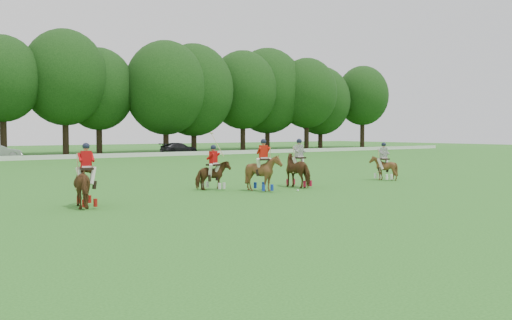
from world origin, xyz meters
TOP-DOWN VIEW (x-y plane):
  - ground at (0.00, 0.00)m, footprint 180.00×180.00m
  - tree_line at (0.26, 48.05)m, footprint 117.98×14.32m
  - boundary_rail at (0.00, 38.00)m, footprint 120.00×0.10m
  - car_right at (18.04, 42.50)m, footprint 4.53×1.91m
  - polo_red_a at (-6.69, 3.07)m, footprint 1.23×2.02m
  - polo_red_b at (0.11, 5.46)m, footprint 1.64×1.52m
  - polo_red_c at (1.67, 3.68)m, footprint 1.76×1.87m
  - polo_stripe_a at (4.19, 4.17)m, footprint 1.23×1.99m
  - polo_stripe_b at (10.48, 4.40)m, footprint 1.29×1.40m
  - polo_ball at (2.89, 2.69)m, footprint 0.09×0.09m

SIDE VIEW (x-z plane):
  - ground at x=0.00m, z-range 0.00..0.00m
  - polo_ball at x=2.89m, z-range 0.00..0.09m
  - boundary_rail at x=0.00m, z-range 0.00..0.44m
  - car_right at x=18.04m, z-range 0.00..1.30m
  - polo_red_b at x=0.11m, z-range -0.59..2.04m
  - polo_stripe_b at x=10.48m, z-range -0.31..1.78m
  - polo_red_a at x=-6.69m, z-range -0.32..1.99m
  - polo_stripe_a at x=4.19m, z-range -0.32..2.03m
  - polo_red_c at x=1.67m, z-range -0.33..2.05m
  - tree_line at x=0.26m, z-range 0.86..15.60m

